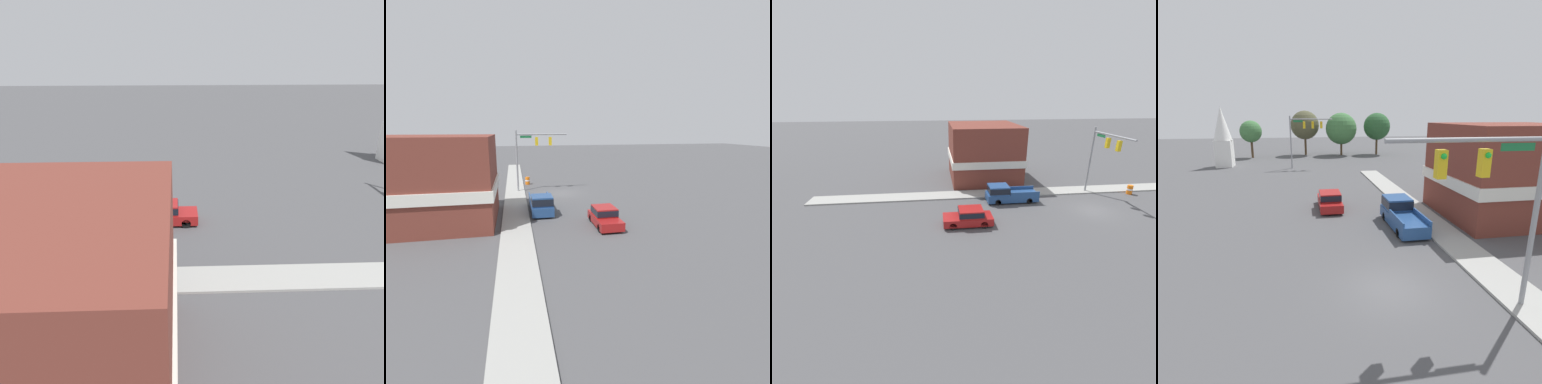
% 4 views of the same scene
% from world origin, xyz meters
% --- Properties ---
extents(ground_plane, '(200.00, 200.00, 0.00)m').
position_xyz_m(ground_plane, '(0.00, 0.00, 0.00)').
color(ground_plane, '#4C4C4F').
extents(sidewalk_curb, '(2.40, 60.00, 0.14)m').
position_xyz_m(sidewalk_curb, '(5.70, 0.00, 0.07)').
color(sidewalk_curb, '#9E9E99').
rests_on(sidewalk_curb, ground).
extents(near_signal_assembly, '(6.47, 0.49, 7.74)m').
position_xyz_m(near_signal_assembly, '(3.43, -2.20, 5.54)').
color(near_signal_assembly, gray).
rests_on(near_signal_assembly, ground).
extents(far_signal_assembly, '(6.49, 0.49, 7.96)m').
position_xyz_m(far_signal_assembly, '(-3.33, 34.67, 5.82)').
color(far_signal_assembly, gray).
rests_on(far_signal_assembly, ground).
extents(car_lead, '(1.92, 4.46, 1.58)m').
position_xyz_m(car_lead, '(-1.59, 13.06, 0.82)').
color(car_lead, black).
rests_on(car_lead, ground).
extents(pickup_truck_parked, '(2.01, 5.59, 1.93)m').
position_xyz_m(pickup_truck_parked, '(3.30, 8.22, 0.94)').
color(pickup_truck_parked, black).
rests_on(pickup_truck_parked, ground).
extents(corner_brick_building, '(10.12, 9.25, 7.43)m').
position_xyz_m(corner_brick_building, '(12.31, 9.28, 3.64)').
color(corner_brick_building, brown).
rests_on(corner_brick_building, ground).
extents(church_steeple, '(2.76, 2.76, 9.37)m').
position_xyz_m(church_steeple, '(-15.98, 37.93, 4.90)').
color(church_steeple, white).
rests_on(church_steeple, ground).
extents(backdrop_tree_left_far, '(4.11, 4.11, 7.07)m').
position_xyz_m(backdrop_tree_left_far, '(-13.22, 47.92, 4.98)').
color(backdrop_tree_left_far, '#4C3823').
rests_on(backdrop_tree_left_far, ground).
extents(backdrop_tree_left_mid, '(5.74, 5.74, 8.91)m').
position_xyz_m(backdrop_tree_left_mid, '(-2.96, 50.66, 6.03)').
color(backdrop_tree_left_mid, '#4C3823').
rests_on(backdrop_tree_left_mid, ground).
extents(backdrop_tree_center, '(6.30, 6.30, 8.50)m').
position_xyz_m(backdrop_tree_center, '(4.30, 49.15, 5.34)').
color(backdrop_tree_center, '#4C3823').
rests_on(backdrop_tree_center, ground).
extents(backdrop_tree_right_mid, '(5.47, 5.47, 8.49)m').
position_xyz_m(backdrop_tree_right_mid, '(11.72, 49.12, 5.73)').
color(backdrop_tree_right_mid, '#4C3823').
rests_on(backdrop_tree_right_mid, ground).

